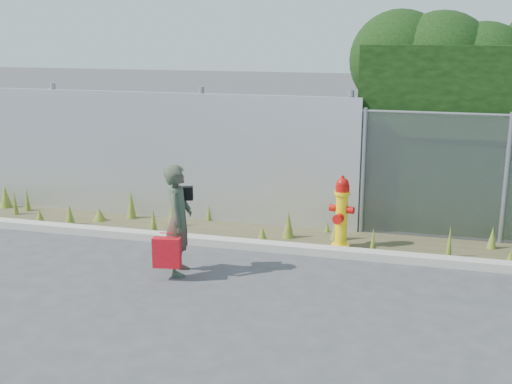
% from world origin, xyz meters
% --- Properties ---
extents(ground, '(80.00, 80.00, 0.00)m').
position_xyz_m(ground, '(0.00, 0.00, 0.00)').
color(ground, '#3E3E41').
rests_on(ground, ground).
extents(curb, '(16.00, 0.22, 0.12)m').
position_xyz_m(curb, '(0.00, 1.80, 0.06)').
color(curb, '#ACA79C').
rests_on(curb, ground).
extents(weed_strip, '(16.00, 1.28, 0.55)m').
position_xyz_m(weed_strip, '(0.14, 2.46, 0.14)').
color(weed_strip, '#453F27').
rests_on(weed_strip, ground).
extents(corrugated_fence, '(8.50, 0.21, 2.30)m').
position_xyz_m(corrugated_fence, '(-3.25, 3.01, 1.10)').
color(corrugated_fence, silver).
rests_on(corrugated_fence, ground).
extents(fire_hydrant, '(0.38, 0.34, 1.13)m').
position_xyz_m(fire_hydrant, '(0.83, 2.17, 0.55)').
color(fire_hydrant, yellow).
rests_on(fire_hydrant, ground).
extents(woman, '(0.45, 0.61, 1.51)m').
position_xyz_m(woman, '(-1.17, 0.60, 0.76)').
color(woman, '#116B48').
rests_on(woman, ground).
extents(red_tote_bag, '(0.37, 0.14, 0.48)m').
position_xyz_m(red_tote_bag, '(-1.23, 0.31, 0.39)').
color(red_tote_bag, '#B60E0A').
extents(black_shoulder_bag, '(0.25, 0.10, 0.18)m').
position_xyz_m(black_shoulder_bag, '(-1.15, 0.79, 1.08)').
color(black_shoulder_bag, black).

